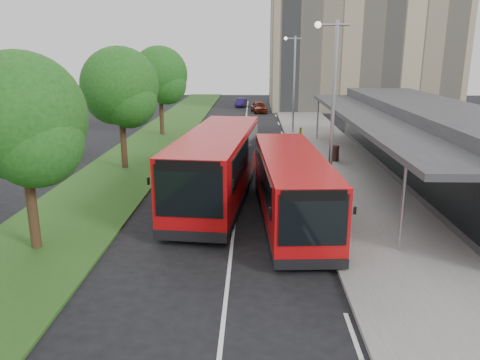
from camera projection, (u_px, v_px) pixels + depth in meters
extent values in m
plane|color=black|center=(234.00, 222.00, 19.55)|extent=(120.00, 120.00, 0.00)
cube|color=slate|center=(316.00, 137.00, 38.64)|extent=(5.00, 80.00, 0.15)
cube|color=#264D19|center=(160.00, 137.00, 39.00)|extent=(5.00, 80.00, 0.10)
cube|color=silver|center=(243.00, 150.00, 34.00)|extent=(0.12, 70.00, 0.01)
cube|color=silver|center=(353.00, 335.00, 11.74)|extent=(0.12, 2.00, 0.01)
cube|color=silver|center=(320.00, 241.00, 17.53)|extent=(0.12, 2.00, 0.01)
cube|color=silver|center=(304.00, 194.00, 23.31)|extent=(0.12, 2.00, 0.01)
cube|color=silver|center=(294.00, 166.00, 29.09)|extent=(0.12, 2.00, 0.01)
cube|color=silver|center=(287.00, 147.00, 34.88)|extent=(0.12, 2.00, 0.01)
cube|color=silver|center=(282.00, 134.00, 40.66)|extent=(0.12, 2.00, 0.01)
cube|color=silver|center=(279.00, 123.00, 46.45)|extent=(0.12, 2.00, 0.01)
cube|color=silver|center=(276.00, 116.00, 52.23)|extent=(0.12, 2.00, 0.01)
cube|color=silver|center=(274.00, 109.00, 58.01)|extent=(0.12, 2.00, 0.01)
cube|color=silver|center=(272.00, 104.00, 63.80)|extent=(0.12, 2.00, 0.01)
cube|color=tan|center=(362.00, 34.00, 57.28)|extent=(22.00, 12.00, 18.00)
cube|color=#2F2E31|center=(434.00, 141.00, 26.43)|extent=(5.00, 26.00, 4.00)
cube|color=black|center=(389.00, 148.00, 26.61)|extent=(0.06, 24.00, 2.20)
cube|color=#2F2E31|center=(368.00, 118.00, 26.19)|extent=(2.80, 26.00, 0.25)
cylinder|color=#9A9CA2|center=(402.00, 209.00, 16.06)|extent=(0.12, 0.12, 3.30)
cylinder|color=#9A9CA2|center=(318.00, 120.00, 37.27)|extent=(0.12, 0.12, 3.30)
cylinder|color=#382716|center=(32.00, 204.00, 16.39)|extent=(0.36, 0.36, 3.41)
sphere|color=#194D14|center=(21.00, 116.00, 15.57)|extent=(4.34, 4.34, 4.34)
sphere|color=#194D14|center=(36.00, 141.00, 15.37)|extent=(3.10, 3.10, 3.10)
sphere|color=#194D14|center=(15.00, 130.00, 16.21)|extent=(3.41, 3.41, 3.41)
cylinder|color=#382716|center=(123.00, 140.00, 27.94)|extent=(0.36, 0.36, 3.54)
sphere|color=#194D14|center=(120.00, 86.00, 27.09)|extent=(4.50, 4.50, 4.50)
sphere|color=#194D14|center=(129.00, 100.00, 26.90)|extent=(3.21, 3.21, 3.21)
sphere|color=#194D14|center=(114.00, 95.00, 27.73)|extent=(3.54, 3.54, 3.54)
cylinder|color=#382716|center=(161.00, 114.00, 39.50)|extent=(0.36, 0.36, 3.62)
sphere|color=#194D14|center=(160.00, 74.00, 38.63)|extent=(4.60, 4.60, 4.60)
sphere|color=#194D14|center=(166.00, 85.00, 38.44)|extent=(3.29, 3.29, 3.29)
sphere|color=#194D14|center=(155.00, 81.00, 39.28)|extent=(3.62, 3.62, 3.62)
cylinder|color=#9A9CA2|center=(333.00, 117.00, 20.26)|extent=(0.16, 0.16, 8.00)
cylinder|color=#9A9CA2|center=(333.00, 25.00, 19.26)|extent=(1.40, 0.10, 0.10)
sphere|color=silver|center=(318.00, 25.00, 19.28)|extent=(0.28, 0.28, 0.28)
cylinder|color=#9A9CA2|center=(294.00, 85.00, 39.54)|extent=(0.16, 0.16, 8.00)
cylinder|color=#9A9CA2|center=(293.00, 38.00, 38.54)|extent=(1.40, 0.10, 0.10)
sphere|color=silver|center=(286.00, 38.00, 38.56)|extent=(0.28, 0.28, 0.28)
cube|color=#A80E08|center=(291.00, 184.00, 19.30)|extent=(2.92, 10.11, 2.52)
cube|color=black|center=(291.00, 212.00, 19.62)|extent=(2.94, 10.13, 0.29)
cube|color=black|center=(313.00, 220.00, 14.39)|extent=(2.14, 0.17, 1.67)
cube|color=black|center=(279.00, 150.00, 24.03)|extent=(2.09, 0.16, 1.24)
cube|color=black|center=(262.00, 172.00, 19.42)|extent=(0.51, 8.56, 1.14)
cube|color=black|center=(320.00, 172.00, 19.48)|extent=(0.51, 8.56, 1.14)
cube|color=black|center=(311.00, 264.00, 14.77)|extent=(2.38, 0.21, 0.33)
cube|color=black|center=(314.00, 195.00, 14.17)|extent=(2.00, 0.15, 0.33)
cube|color=black|center=(270.00, 211.00, 14.50)|extent=(0.08, 0.08, 0.24)
cube|color=black|center=(355.00, 211.00, 14.57)|extent=(0.08, 0.08, 0.24)
cylinder|color=black|center=(274.00, 241.00, 16.46)|extent=(0.33, 0.87, 0.86)
cylinder|color=black|center=(331.00, 241.00, 16.51)|extent=(0.33, 0.87, 0.86)
cylinder|color=black|center=(261.00, 189.00, 22.70)|extent=(0.33, 0.87, 0.86)
cylinder|color=black|center=(302.00, 189.00, 22.75)|extent=(0.33, 0.87, 0.86)
cube|color=#A80E08|center=(217.00, 163.00, 22.00)|extent=(3.86, 11.66, 2.89)
cube|color=black|center=(218.00, 192.00, 22.37)|extent=(3.89, 11.68, 0.33)
cube|color=black|center=(189.00, 192.00, 16.43)|extent=(2.45, 0.30, 1.91)
cube|color=black|center=(234.00, 133.00, 27.37)|extent=(2.39, 0.29, 1.42)
cube|color=black|center=(190.00, 150.00, 22.35)|extent=(1.04, 9.77, 1.31)
cube|color=black|center=(247.00, 151.00, 22.00)|extent=(1.04, 9.77, 1.31)
cube|color=black|center=(190.00, 236.00, 16.87)|extent=(2.72, 0.35, 0.38)
cube|color=black|center=(188.00, 166.00, 16.17)|extent=(2.28, 0.27, 0.38)
cube|color=black|center=(148.00, 181.00, 16.77)|extent=(0.09, 0.09, 0.27)
cube|color=black|center=(232.00, 184.00, 16.39)|extent=(0.09, 0.09, 0.27)
cylinder|color=black|center=(174.00, 215.00, 18.95)|extent=(0.42, 1.01, 0.98)
cylinder|color=black|center=(230.00, 217.00, 18.67)|extent=(0.42, 1.01, 0.98)
cylinder|color=black|center=(209.00, 170.00, 26.04)|extent=(0.42, 1.01, 0.98)
cylinder|color=black|center=(250.00, 172.00, 25.76)|extent=(0.42, 1.01, 0.98)
cylinder|color=#3B2018|center=(335.00, 153.00, 29.80)|extent=(0.57, 0.57, 0.98)
cylinder|color=yellow|center=(300.00, 134.00, 36.35)|extent=(0.21, 0.21, 1.08)
imported|color=#56170C|center=(259.00, 107.00, 54.74)|extent=(2.14, 4.00, 1.29)
imported|color=navy|center=(241.00, 103.00, 60.68)|extent=(1.57, 3.30, 1.04)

